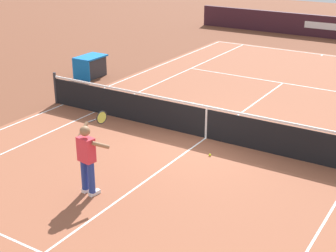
{
  "coord_description": "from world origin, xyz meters",
  "views": [
    {
      "loc": [
        11.62,
        5.97,
        5.58
      ],
      "look_at": [
        1.7,
        -0.22,
        0.9
      ],
      "focal_mm": 52.84,
      "sensor_mm": 36.0,
      "label": 1
    }
  ],
  "objects_px": {
    "tennis_net": "(206,122)",
    "tennis_player_near": "(88,156)",
    "equipment_cart_tarped": "(90,66)",
    "tennis_ball": "(210,155)"
  },
  "relations": [
    {
      "from": "tennis_net",
      "to": "equipment_cart_tarped",
      "type": "bearing_deg",
      "value": -114.31
    },
    {
      "from": "equipment_cart_tarped",
      "to": "tennis_player_near",
      "type": "bearing_deg",
      "value": 40.06
    },
    {
      "from": "tennis_player_near",
      "to": "tennis_ball",
      "type": "height_order",
      "value": "tennis_player_near"
    },
    {
      "from": "tennis_net",
      "to": "tennis_player_near",
      "type": "height_order",
      "value": "tennis_player_near"
    },
    {
      "from": "tennis_ball",
      "to": "tennis_net",
      "type": "bearing_deg",
      "value": -147.16
    },
    {
      "from": "tennis_net",
      "to": "tennis_player_near",
      "type": "xyz_separation_m",
      "value": [
        4.2,
        -0.75,
        0.44
      ]
    },
    {
      "from": "tennis_net",
      "to": "equipment_cart_tarped",
      "type": "height_order",
      "value": "tennis_net"
    },
    {
      "from": "tennis_player_near",
      "to": "tennis_net",
      "type": "bearing_deg",
      "value": 169.91
    },
    {
      "from": "tennis_net",
      "to": "tennis_ball",
      "type": "distance_m",
      "value": 1.29
    },
    {
      "from": "tennis_player_near",
      "to": "equipment_cart_tarped",
      "type": "bearing_deg",
      "value": -139.94
    }
  ]
}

